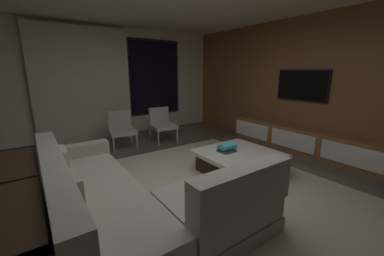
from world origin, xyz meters
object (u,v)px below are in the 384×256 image
coffee_table (239,162)px  accent_chair_by_curtain (121,127)px  media_console (300,141)px  sectional_couch (127,202)px  mounted_tv (302,85)px  console_table_behind_couch (17,216)px  book_stack_on_coffee_table (227,148)px  accent_chair_near_window (162,123)px

coffee_table → accent_chair_by_curtain: 2.71m
coffee_table → media_console: bearing=-0.6°
sectional_couch → mounted_tv: bearing=6.6°
console_table_behind_couch → coffee_table: bearing=2.8°
coffee_table → console_table_behind_couch: size_ratio=0.55×
book_stack_on_coffee_table → accent_chair_by_curtain: size_ratio=0.37×
sectional_couch → media_console: size_ratio=0.81×
coffee_table → book_stack_on_coffee_table: bearing=131.5°
accent_chair_by_curtain → mounted_tv: size_ratio=0.73×
media_console → console_table_behind_couch: bearing=-178.5°
sectional_couch → book_stack_on_coffee_table: (1.82, 0.42, 0.13)m
media_console → coffee_table: bearing=179.4°
sectional_couch → book_stack_on_coffee_table: 1.88m
accent_chair_by_curtain → coffee_table: bearing=-66.4°
accent_chair_near_window → console_table_behind_couch: 3.74m
book_stack_on_coffee_table → mounted_tv: mounted_tv is taller
coffee_table → accent_chair_near_window: accent_chair_near_window is taller
accent_chair_near_window → mounted_tv: 3.17m
coffee_table → accent_chair_by_curtain: bearing=113.6°
mounted_tv → sectional_couch: bearing=-173.4°
accent_chair_by_curtain → mounted_tv: mounted_tv is taller
sectional_couch → accent_chair_near_window: (1.83, 2.67, 0.14)m
coffee_table → console_table_behind_couch: (-2.87, -0.14, 0.23)m
mounted_tv → accent_chair_near_window: bearing=132.9°
console_table_behind_couch → accent_chair_near_window: bearing=42.8°
mounted_tv → console_table_behind_couch: 4.90m
coffee_table → media_console: media_console is taller
sectional_couch → mounted_tv: size_ratio=2.34×
coffee_table → console_table_behind_couch: console_table_behind_couch is taller
coffee_table → media_console: 1.76m
media_console → mounted_tv: bearing=47.6°
book_stack_on_coffee_table → console_table_behind_couch: bearing=-174.0°
sectional_couch → console_table_behind_couch: (-0.91, 0.13, 0.13)m
coffee_table → media_console: (1.76, -0.02, 0.06)m
accent_chair_near_window → accent_chair_by_curtain: 0.96m
book_stack_on_coffee_table → accent_chair_by_curtain: bearing=112.2°
accent_chair_near_window → console_table_behind_couch: accent_chair_near_window is taller
media_console → book_stack_on_coffee_table: bearing=175.0°
media_console → accent_chair_by_curtain: bearing=138.7°
sectional_couch → console_table_behind_couch: bearing=171.9°
accent_chair_near_window → console_table_behind_couch: bearing=-137.2°
book_stack_on_coffee_table → accent_chair_near_window: (0.00, 2.25, 0.01)m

